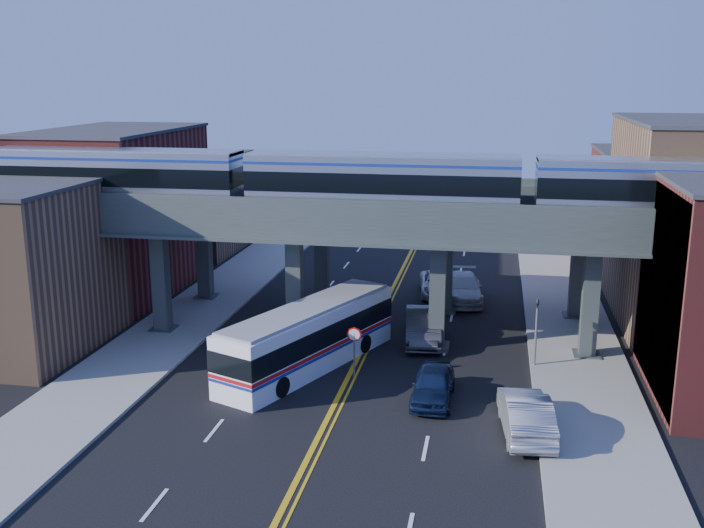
{
  "coord_description": "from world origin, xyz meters",
  "views": [
    {
      "loc": [
        6.82,
        -33.1,
        14.78
      ],
      "look_at": [
        -0.56,
        7.03,
        4.83
      ],
      "focal_mm": 40.0,
      "sensor_mm": 36.0,
      "label": 1
    }
  ],
  "objects_px": {
    "transit_bus": "(309,337)",
    "car_lane_a": "(433,385)",
    "stop_sign": "(354,344)",
    "car_parked_curb": "(526,414)",
    "traffic_signal": "(536,325)",
    "car_lane_b": "(423,326)",
    "car_lane_d": "(463,288)",
    "transit_train": "(382,182)",
    "car_lane_c": "(439,284)"
  },
  "relations": [
    {
      "from": "car_lane_a",
      "to": "transit_train",
      "type": "bearing_deg",
      "value": 116.92
    },
    {
      "from": "transit_train",
      "to": "car_lane_c",
      "type": "height_order",
      "value": "transit_train"
    },
    {
      "from": "car_lane_a",
      "to": "car_lane_b",
      "type": "bearing_deg",
      "value": 99.31
    },
    {
      "from": "traffic_signal",
      "to": "transit_bus",
      "type": "height_order",
      "value": "traffic_signal"
    },
    {
      "from": "traffic_signal",
      "to": "stop_sign",
      "type": "bearing_deg",
      "value": -161.37
    },
    {
      "from": "traffic_signal",
      "to": "transit_bus",
      "type": "xyz_separation_m",
      "value": [
        -11.45,
        -2.01,
        -0.7
      ]
    },
    {
      "from": "car_lane_b",
      "to": "car_lane_c",
      "type": "relative_size",
      "value": 1.04
    },
    {
      "from": "car_lane_b",
      "to": "car_lane_d",
      "type": "distance_m",
      "value": 8.91
    },
    {
      "from": "transit_bus",
      "to": "car_parked_curb",
      "type": "xyz_separation_m",
      "value": [
        10.75,
        -5.88,
        -0.71
      ]
    },
    {
      "from": "traffic_signal",
      "to": "car_parked_curb",
      "type": "bearing_deg",
      "value": -95.07
    },
    {
      "from": "transit_train",
      "to": "car_lane_d",
      "type": "xyz_separation_m",
      "value": [
        4.12,
        9.68,
        -8.3
      ]
    },
    {
      "from": "stop_sign",
      "to": "car_lane_a",
      "type": "relative_size",
      "value": 0.57
    },
    {
      "from": "car_lane_d",
      "to": "transit_train",
      "type": "bearing_deg",
      "value": -118.63
    },
    {
      "from": "stop_sign",
      "to": "transit_bus",
      "type": "height_order",
      "value": "transit_bus"
    },
    {
      "from": "car_lane_a",
      "to": "car_parked_curb",
      "type": "height_order",
      "value": "car_parked_curb"
    },
    {
      "from": "car_parked_curb",
      "to": "car_lane_d",
      "type": "bearing_deg",
      "value": -86.03
    },
    {
      "from": "car_lane_c",
      "to": "car_parked_curb",
      "type": "relative_size",
      "value": 0.99
    },
    {
      "from": "traffic_signal",
      "to": "car_lane_a",
      "type": "distance_m",
      "value": 7.22
    },
    {
      "from": "car_lane_d",
      "to": "car_parked_curb",
      "type": "distance_m",
      "value": 19.88
    },
    {
      "from": "traffic_signal",
      "to": "transit_bus",
      "type": "bearing_deg",
      "value": -170.05
    },
    {
      "from": "stop_sign",
      "to": "car_parked_curb",
      "type": "relative_size",
      "value": 0.49
    },
    {
      "from": "car_lane_b",
      "to": "car_parked_curb",
      "type": "bearing_deg",
      "value": -69.79
    },
    {
      "from": "transit_bus",
      "to": "car_lane_d",
      "type": "height_order",
      "value": "transit_bus"
    },
    {
      "from": "stop_sign",
      "to": "car_lane_b",
      "type": "bearing_deg",
      "value": 64.27
    },
    {
      "from": "stop_sign",
      "to": "car_lane_d",
      "type": "distance_m",
      "value": 15.44
    },
    {
      "from": "transit_train",
      "to": "car_parked_curb",
      "type": "distance_m",
      "value": 14.98
    },
    {
      "from": "car_lane_d",
      "to": "car_parked_curb",
      "type": "height_order",
      "value": "car_parked_curb"
    },
    {
      "from": "transit_train",
      "to": "stop_sign",
      "type": "xyz_separation_m",
      "value": [
        -0.58,
        -5.0,
        -7.41
      ]
    },
    {
      "from": "transit_bus",
      "to": "car_lane_c",
      "type": "height_order",
      "value": "transit_bus"
    },
    {
      "from": "stop_sign",
      "to": "car_lane_d",
      "type": "relative_size",
      "value": 0.44
    },
    {
      "from": "transit_train",
      "to": "car_lane_d",
      "type": "distance_m",
      "value": 13.4
    },
    {
      "from": "stop_sign",
      "to": "traffic_signal",
      "type": "bearing_deg",
      "value": 18.63
    },
    {
      "from": "transit_train",
      "to": "car_lane_d",
      "type": "relative_size",
      "value": 7.46
    },
    {
      "from": "transit_bus",
      "to": "transit_train",
      "type": "bearing_deg",
      "value": -14.85
    },
    {
      "from": "traffic_signal",
      "to": "car_lane_d",
      "type": "distance_m",
      "value": 12.5
    },
    {
      "from": "transit_train",
      "to": "stop_sign",
      "type": "height_order",
      "value": "transit_train"
    },
    {
      "from": "car_lane_c",
      "to": "car_parked_curb",
      "type": "bearing_deg",
      "value": -82.82
    },
    {
      "from": "car_lane_a",
      "to": "car_lane_c",
      "type": "height_order",
      "value": "car_lane_a"
    },
    {
      "from": "car_lane_b",
      "to": "car_lane_d",
      "type": "bearing_deg",
      "value": 72.26
    },
    {
      "from": "car_lane_d",
      "to": "car_lane_c",
      "type": "bearing_deg",
      "value": 138.43
    },
    {
      "from": "car_lane_d",
      "to": "car_lane_b",
      "type": "bearing_deg",
      "value": -107.39
    },
    {
      "from": "car_lane_a",
      "to": "car_lane_b",
      "type": "relative_size",
      "value": 0.82
    },
    {
      "from": "car_lane_a",
      "to": "car_parked_curb",
      "type": "relative_size",
      "value": 0.85
    },
    {
      "from": "transit_bus",
      "to": "car_lane_d",
      "type": "bearing_deg",
      "value": -4.77
    },
    {
      "from": "car_lane_d",
      "to": "car_parked_curb",
      "type": "bearing_deg",
      "value": -85.43
    },
    {
      "from": "transit_bus",
      "to": "car_lane_a",
      "type": "height_order",
      "value": "transit_bus"
    },
    {
      "from": "car_lane_b",
      "to": "transit_bus",
      "type": "bearing_deg",
      "value": -143.44
    },
    {
      "from": "transit_train",
      "to": "car_parked_curb",
      "type": "xyz_separation_m",
      "value": [
        7.62,
        -9.88,
        -8.28
      ]
    },
    {
      "from": "car_lane_c",
      "to": "car_lane_d",
      "type": "height_order",
      "value": "car_lane_d"
    },
    {
      "from": "car_lane_c",
      "to": "car_parked_curb",
      "type": "distance_m",
      "value": 21.44
    }
  ]
}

